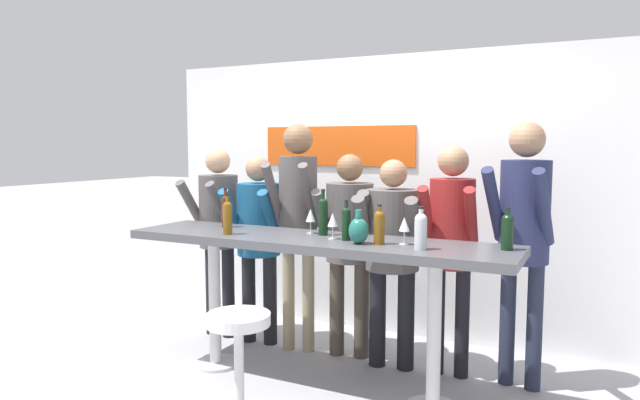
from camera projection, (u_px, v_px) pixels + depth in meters
The scene contains 22 objects.
ground_plane at pixel (314, 385), 4.01m from camera, with size 40.00×40.00×0.00m, color #9E9EA3.
back_wall at pixel (383, 195), 5.12m from camera, with size 4.35×0.12×2.47m.
tasting_table at pixel (314, 258), 3.93m from camera, with size 2.75×0.64×1.05m.
bar_stool at pixel (239, 350), 3.44m from camera, with size 0.41×0.41×0.68m.
person_far_left at pixel (218, 220), 4.98m from camera, with size 0.42×0.53×1.66m.
person_left at pixel (258, 229), 4.79m from camera, with size 0.48×0.56×1.59m.
person_center_left at pixel (298, 208), 4.59m from camera, with size 0.44×0.58×1.86m.
person_center at pixel (349, 233), 4.48m from camera, with size 0.50×0.58×1.62m.
person_center_right at pixel (392, 242), 4.25m from camera, with size 0.51×0.58×1.58m.
person_right at pixel (451, 234), 4.09m from camera, with size 0.42×0.53×1.68m.
person_far_right at pixel (524, 222), 3.88m from camera, with size 0.44×0.58×1.84m.
wine_bottle_0 at pixel (421, 229), 3.45m from camera, with size 0.08×0.08×0.26m.
wine_bottle_1 at pixel (323, 214), 4.00m from camera, with size 0.07×0.07×0.33m.
wine_bottle_2 at pixel (379, 226), 3.63m from camera, with size 0.07×0.07×0.26m.
wine_bottle_3 at pixel (226, 210), 4.38m from camera, with size 0.06×0.06×0.31m.
wine_bottle_4 at pixel (507, 230), 3.43m from camera, with size 0.07×0.07×0.26m.
wine_bottle_5 at pixel (228, 216), 4.03m from camera, with size 0.07×0.07×0.29m.
wine_bottle_6 at pixel (346, 222), 3.78m from camera, with size 0.06×0.06×0.27m.
wine_glass_0 at pixel (333, 221), 3.83m from camera, with size 0.07×0.07×0.18m.
wine_glass_1 at pixel (404, 225), 3.62m from camera, with size 0.07×0.07×0.18m.
wine_glass_2 at pixel (311, 216), 4.07m from camera, with size 0.07×0.07×0.18m.
decorative_vase at pixel (359, 230), 3.65m from camera, with size 0.13×0.13×0.22m.
Camera 1 is at (1.77, -3.44, 1.69)m, focal length 32.00 mm.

